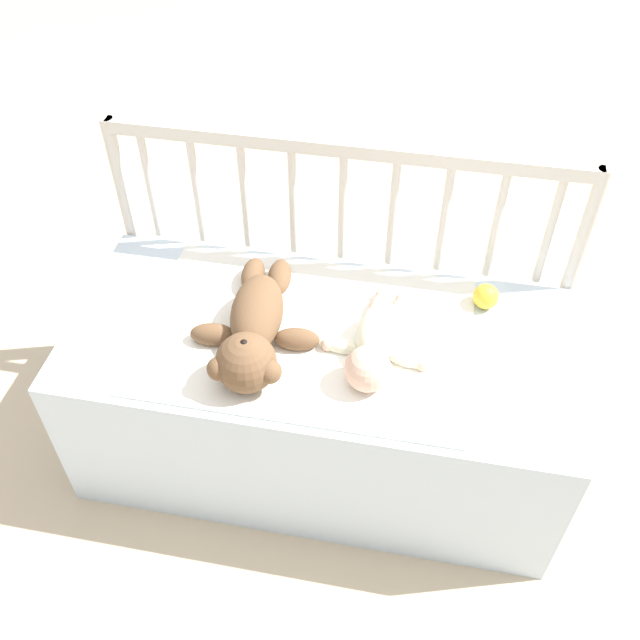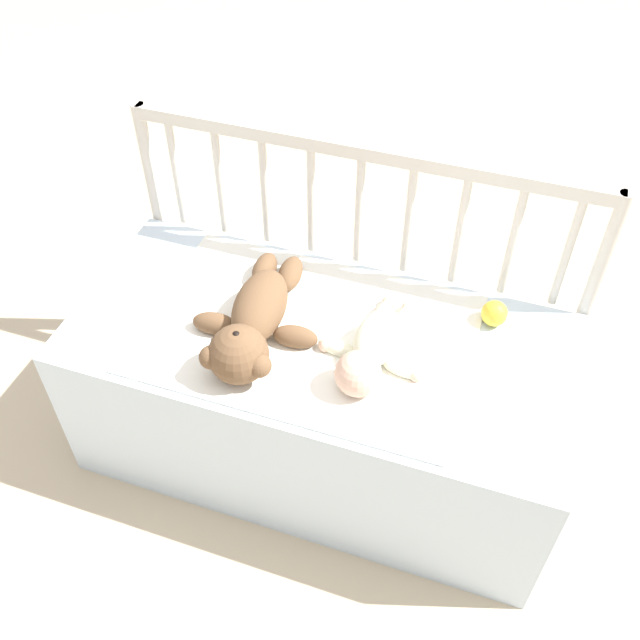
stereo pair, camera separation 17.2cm
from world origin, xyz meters
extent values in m
plane|color=#C6B293|center=(0.00, 0.00, 0.00)|extent=(12.00, 12.00, 0.00)
cube|color=silver|center=(0.00, 0.00, 0.24)|extent=(1.26, 0.58, 0.47)
cylinder|color=beige|center=(-0.61, 0.32, 0.42)|extent=(0.04, 0.04, 0.83)
cylinder|color=beige|center=(0.61, 0.32, 0.42)|extent=(0.04, 0.04, 0.83)
cube|color=beige|center=(0.00, 0.32, 0.81)|extent=(1.23, 0.03, 0.04)
cylinder|color=beige|center=(-0.53, 0.32, 0.63)|extent=(0.02, 0.02, 0.32)
cylinder|color=beige|center=(-0.40, 0.32, 0.63)|extent=(0.02, 0.02, 0.32)
cylinder|color=beige|center=(-0.26, 0.32, 0.63)|extent=(0.02, 0.02, 0.32)
cylinder|color=beige|center=(-0.13, 0.32, 0.63)|extent=(0.02, 0.02, 0.32)
cylinder|color=beige|center=(0.00, 0.32, 0.63)|extent=(0.02, 0.02, 0.32)
cylinder|color=beige|center=(0.13, 0.32, 0.63)|extent=(0.02, 0.02, 0.32)
cylinder|color=beige|center=(0.26, 0.32, 0.63)|extent=(0.02, 0.02, 0.32)
cylinder|color=beige|center=(0.40, 0.32, 0.63)|extent=(0.02, 0.02, 0.32)
cylinder|color=beige|center=(0.53, 0.32, 0.63)|extent=(0.02, 0.02, 0.32)
cube|color=white|center=(-0.03, 0.00, 0.47)|extent=(0.81, 0.54, 0.01)
ellipsoid|color=brown|center=(-0.16, 0.00, 0.53)|extent=(0.15, 0.26, 0.11)
sphere|color=brown|center=(-0.14, -0.17, 0.54)|extent=(0.14, 0.14, 0.14)
sphere|color=tan|center=(-0.14, -0.17, 0.58)|extent=(0.06, 0.06, 0.06)
sphere|color=black|center=(-0.14, -0.17, 0.61)|extent=(0.02, 0.02, 0.02)
sphere|color=brown|center=(-0.08, -0.19, 0.55)|extent=(0.06, 0.06, 0.06)
sphere|color=brown|center=(-0.19, -0.21, 0.55)|extent=(0.06, 0.06, 0.06)
ellipsoid|color=brown|center=(-0.05, -0.04, 0.50)|extent=(0.12, 0.07, 0.06)
ellipsoid|color=brown|center=(-0.25, -0.07, 0.50)|extent=(0.12, 0.07, 0.06)
ellipsoid|color=brown|center=(-0.14, 0.17, 0.50)|extent=(0.07, 0.13, 0.06)
ellipsoid|color=brown|center=(-0.21, 0.16, 0.50)|extent=(0.07, 0.13, 0.06)
ellipsoid|color=#EAEACC|center=(0.15, 0.00, 0.52)|extent=(0.12, 0.19, 0.10)
sphere|color=beige|center=(0.13, -0.13, 0.53)|extent=(0.11, 0.11, 0.11)
ellipsoid|color=#EAEACC|center=(0.23, -0.05, 0.49)|extent=(0.11, 0.05, 0.04)
ellipsoid|color=#EAEACC|center=(0.06, -0.04, 0.49)|extent=(0.11, 0.05, 0.04)
sphere|color=beige|center=(0.26, -0.06, 0.49)|extent=(0.03, 0.03, 0.03)
sphere|color=beige|center=(0.03, -0.04, 0.49)|extent=(0.03, 0.03, 0.03)
ellipsoid|color=beige|center=(0.18, 0.10, 0.49)|extent=(0.05, 0.11, 0.04)
ellipsoid|color=beige|center=(0.13, 0.10, 0.49)|extent=(0.05, 0.11, 0.04)
sphere|color=beige|center=(0.19, 0.15, 0.49)|extent=(0.04, 0.04, 0.04)
sphere|color=beige|center=(0.13, 0.16, 0.49)|extent=(0.04, 0.04, 0.04)
sphere|color=yellow|center=(0.40, 0.19, 0.50)|extent=(0.07, 0.07, 0.07)
camera|label=1|loc=(0.22, -1.18, 1.76)|focal=40.00mm
camera|label=2|loc=(0.39, -1.14, 1.76)|focal=40.00mm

